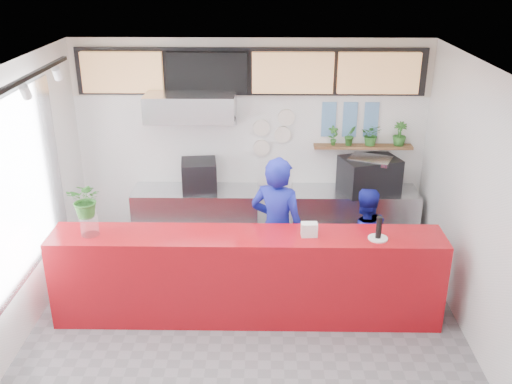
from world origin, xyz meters
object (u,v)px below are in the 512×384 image
at_px(panini_oven, 199,176).
at_px(staff_center, 277,229).
at_px(staff_right, 362,240).
at_px(espresso_machine, 369,175).
at_px(pepper_mill, 379,227).
at_px(service_counter, 247,277).

height_order(panini_oven, staff_center, staff_center).
bearing_deg(staff_center, panini_oven, -28.43).
relative_size(staff_center, staff_right, 1.33).
xyz_separation_m(panini_oven, espresso_machine, (2.42, 0.00, 0.03)).
bearing_deg(pepper_mill, espresso_machine, 83.50).
distance_m(panini_oven, staff_center, 1.72).
relative_size(espresso_machine, pepper_mill, 2.98).
xyz_separation_m(service_counter, panini_oven, (-0.74, 1.80, 0.57)).
bearing_deg(pepper_mill, panini_oven, 139.55).
bearing_deg(staff_center, espresso_machine, -113.51).
xyz_separation_m(panini_oven, staff_right, (2.18, -1.15, -0.42)).
relative_size(service_counter, espresso_machine, 5.85).
xyz_separation_m(service_counter, staff_right, (1.44, 0.65, 0.15)).
xyz_separation_m(panini_oven, pepper_mill, (2.20, -1.88, 0.13)).
distance_m(service_counter, staff_center, 0.71).
bearing_deg(espresso_machine, staff_center, -153.63).
relative_size(espresso_machine, staff_right, 0.55).
distance_m(espresso_machine, staff_center, 1.88).
distance_m(service_counter, panini_oven, 2.03).
distance_m(staff_right, pepper_mill, 0.91).
bearing_deg(service_counter, staff_right, 24.21).
xyz_separation_m(staff_right, pepper_mill, (0.03, -0.73, 0.54)).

